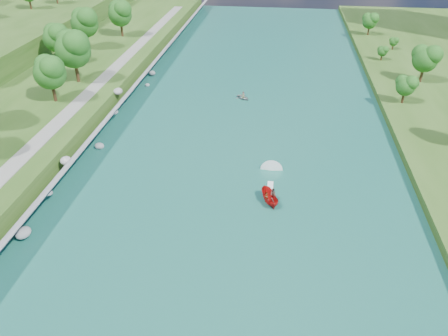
# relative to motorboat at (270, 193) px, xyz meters

# --- Properties ---
(ground) EXTENTS (260.00, 260.00, 0.00)m
(ground) POSITION_rel_motorboat_xyz_m (-5.91, -8.37, -0.87)
(ground) COLOR #2D5119
(ground) RESTS_ON ground
(river_water) EXTENTS (55.00, 240.00, 0.10)m
(river_water) POSITION_rel_motorboat_xyz_m (-5.91, 11.63, -0.82)
(river_water) COLOR #165750
(river_water) RESTS_ON ground
(ridge_west) EXTENTS (60.00, 120.00, 9.00)m
(ridge_west) POSITION_rel_motorboat_xyz_m (-88.41, 86.63, 3.63)
(ridge_west) COLOR #2D5119
(ridge_west) RESTS_ON ground
(riprap_bank) EXTENTS (4.44, 236.00, 4.29)m
(riprap_bank) POSITION_rel_motorboat_xyz_m (-31.76, 11.04, 0.94)
(riprap_bank) COLOR slate
(riprap_bank) RESTS_ON ground
(riverside_path) EXTENTS (3.00, 200.00, 0.10)m
(riverside_path) POSITION_rel_motorboat_xyz_m (-38.41, 11.63, 2.68)
(riverside_path) COLOR gray
(riverside_path) RESTS_ON berm_west
(motorboat) EXTENTS (3.60, 19.21, 2.04)m
(motorboat) POSITION_rel_motorboat_xyz_m (0.00, 0.00, 0.00)
(motorboat) COLOR #B40F0E
(motorboat) RESTS_ON river_water
(raft) EXTENTS (4.06, 4.01, 1.61)m
(raft) POSITION_rel_motorboat_xyz_m (-7.34, 36.49, -0.38)
(raft) COLOR gray
(raft) RESTS_ON river_water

